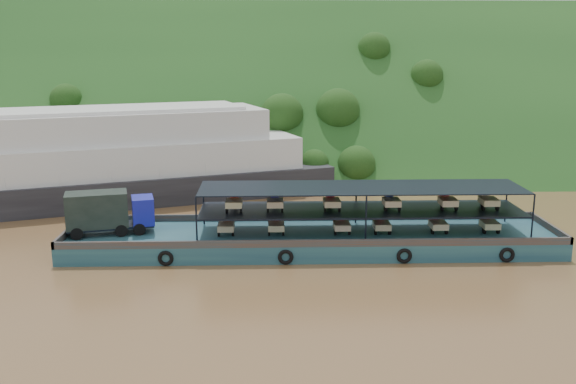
{
  "coord_description": "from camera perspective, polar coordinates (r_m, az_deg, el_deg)",
  "views": [
    {
      "loc": [
        -3.53,
        -45.75,
        14.42
      ],
      "look_at": [
        -2.0,
        3.0,
        3.2
      ],
      "focal_mm": 40.0,
      "sensor_mm": 36.0,
      "label": 1
    }
  ],
  "objects": [
    {
      "name": "cargo_barge",
      "position": [
        46.37,
        1.05,
        -3.77
      ],
      "size": [
        35.08,
        7.18,
        4.54
      ],
      "color": "#15364A",
      "rests_on": "ground"
    },
    {
      "name": "ground",
      "position": [
        48.1,
        2.5,
        -4.5
      ],
      "size": [
        160.0,
        160.0,
        0.0
      ],
      "primitive_type": "plane",
      "color": "brown",
      "rests_on": "ground"
    },
    {
      "name": "passenger_ferry",
      "position": [
        63.12,
        -15.96,
        2.73
      ],
      "size": [
        44.06,
        24.36,
        8.69
      ],
      "rotation": [
        0.0,
        0.0,
        0.34
      ],
      "color": "black",
      "rests_on": "ground"
    },
    {
      "name": "hillside",
      "position": [
        83.09,
        0.67,
        2.96
      ],
      "size": [
        140.0,
        39.6,
        39.6
      ],
      "primitive_type": "cube",
      "rotation": [
        0.79,
        0.0,
        0.0
      ],
      "color": "#163B15",
      "rests_on": "ground"
    }
  ]
}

